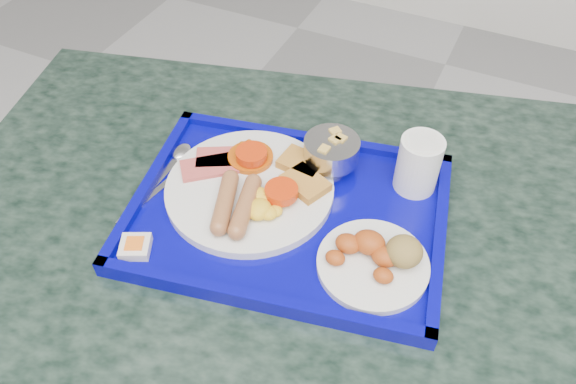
{
  "coord_description": "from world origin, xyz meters",
  "views": [
    {
      "loc": [
        -0.42,
        0.62,
        1.32
      ],
      "look_at": [
        -0.65,
        1.12,
        0.74
      ],
      "focal_mm": 35.0,
      "sensor_mm": 36.0,
      "label": 1
    }
  ],
  "objects_px": {
    "fruit_bowl": "(332,151)",
    "juice_cup": "(419,163)",
    "tray": "(288,213)",
    "table": "(292,285)",
    "main_plate": "(253,187)",
    "bread_plate": "(377,258)"
  },
  "relations": [
    {
      "from": "fruit_bowl",
      "to": "juice_cup",
      "type": "bearing_deg",
      "value": 8.95
    },
    {
      "from": "tray",
      "to": "fruit_bowl",
      "type": "bearing_deg",
      "value": 78.16
    },
    {
      "from": "table",
      "to": "fruit_bowl",
      "type": "relative_size",
      "value": 14.43
    },
    {
      "from": "main_plate",
      "to": "fruit_bowl",
      "type": "distance_m",
      "value": 0.13
    },
    {
      "from": "bread_plate",
      "to": "juice_cup",
      "type": "distance_m",
      "value": 0.17
    },
    {
      "from": "tray",
      "to": "bread_plate",
      "type": "xyz_separation_m",
      "value": [
        0.15,
        -0.04,
        0.02
      ]
    },
    {
      "from": "main_plate",
      "to": "juice_cup",
      "type": "xyz_separation_m",
      "value": [
        0.22,
        0.12,
        0.03
      ]
    },
    {
      "from": "fruit_bowl",
      "to": "main_plate",
      "type": "bearing_deg",
      "value": -130.62
    },
    {
      "from": "tray",
      "to": "fruit_bowl",
      "type": "xyz_separation_m",
      "value": [
        0.02,
        0.11,
        0.04
      ]
    },
    {
      "from": "bread_plate",
      "to": "juice_cup",
      "type": "xyz_separation_m",
      "value": [
        0.0,
        0.17,
        0.03
      ]
    },
    {
      "from": "main_plate",
      "to": "table",
      "type": "bearing_deg",
      "value": -6.87
    },
    {
      "from": "juice_cup",
      "to": "tray",
      "type": "bearing_deg",
      "value": -139.77
    },
    {
      "from": "fruit_bowl",
      "to": "juice_cup",
      "type": "xyz_separation_m",
      "value": [
        0.13,
        0.02,
        0.01
      ]
    },
    {
      "from": "table",
      "to": "fruit_bowl",
      "type": "height_order",
      "value": "fruit_bowl"
    },
    {
      "from": "bread_plate",
      "to": "main_plate",
      "type": "bearing_deg",
      "value": 167.5
    },
    {
      "from": "table",
      "to": "tray",
      "type": "distance_m",
      "value": 0.18
    },
    {
      "from": "main_plate",
      "to": "fruit_bowl",
      "type": "relative_size",
      "value": 2.95
    },
    {
      "from": "table",
      "to": "tray",
      "type": "relative_size",
      "value": 2.44
    },
    {
      "from": "juice_cup",
      "to": "table",
      "type": "bearing_deg",
      "value": -138.69
    },
    {
      "from": "bread_plate",
      "to": "fruit_bowl",
      "type": "bearing_deg",
      "value": 130.88
    },
    {
      "from": "tray",
      "to": "main_plate",
      "type": "height_order",
      "value": "main_plate"
    },
    {
      "from": "tray",
      "to": "fruit_bowl",
      "type": "relative_size",
      "value": 5.92
    }
  ]
}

